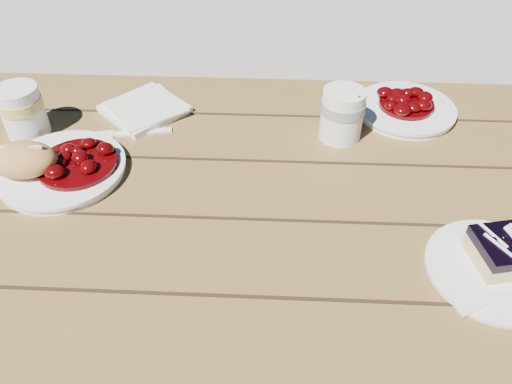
{
  "coord_description": "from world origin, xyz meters",
  "views": [
    {
      "loc": [
        0.17,
        -0.68,
        1.35
      ],
      "look_at": [
        0.14,
        -0.08,
        0.81
      ],
      "focal_mm": 35.0,
      "sensor_mm": 36.0,
      "label": 1
    }
  ],
  "objects_px": {
    "picnic_table": "(190,245)",
    "bread_roll": "(23,160)",
    "second_cup": "(23,111)",
    "coffee_cup": "(342,114)",
    "second_plate": "(405,110)",
    "main_plate": "(62,170)",
    "dessert_plate": "(494,271)",
    "blueberry_cake": "(504,251)"
  },
  "relations": [
    {
      "from": "blueberry_cake",
      "to": "second_plate",
      "type": "distance_m",
      "value": 0.43
    },
    {
      "from": "picnic_table",
      "to": "bread_roll",
      "type": "bearing_deg",
      "value": 179.02
    },
    {
      "from": "second_cup",
      "to": "coffee_cup",
      "type": "bearing_deg",
      "value": 1.69
    },
    {
      "from": "blueberry_cake",
      "to": "coffee_cup",
      "type": "bearing_deg",
      "value": 111.56
    },
    {
      "from": "coffee_cup",
      "to": "second_cup",
      "type": "bearing_deg",
      "value": -178.31
    },
    {
      "from": "second_cup",
      "to": "dessert_plate",
      "type": "bearing_deg",
      "value": -21.2
    },
    {
      "from": "bread_roll",
      "to": "picnic_table",
      "type": "bearing_deg",
      "value": -0.98
    },
    {
      "from": "coffee_cup",
      "to": "second_cup",
      "type": "distance_m",
      "value": 0.64
    },
    {
      "from": "picnic_table",
      "to": "second_cup",
      "type": "distance_m",
      "value": 0.43
    },
    {
      "from": "bread_roll",
      "to": "second_cup",
      "type": "relative_size",
      "value": 1.16
    },
    {
      "from": "bread_roll",
      "to": "dessert_plate",
      "type": "height_order",
      "value": "bread_roll"
    },
    {
      "from": "picnic_table",
      "to": "coffee_cup",
      "type": "relative_size",
      "value": 18.98
    },
    {
      "from": "blueberry_cake",
      "to": "coffee_cup",
      "type": "distance_m",
      "value": 0.4
    },
    {
      "from": "coffee_cup",
      "to": "second_plate",
      "type": "distance_m",
      "value": 0.18
    },
    {
      "from": "main_plate",
      "to": "dessert_plate",
      "type": "bearing_deg",
      "value": -15.35
    },
    {
      "from": "main_plate",
      "to": "coffee_cup",
      "type": "height_order",
      "value": "coffee_cup"
    },
    {
      "from": "coffee_cup",
      "to": "second_plate",
      "type": "xyz_separation_m",
      "value": [
        0.15,
        0.09,
        -0.04
      ]
    },
    {
      "from": "coffee_cup",
      "to": "picnic_table",
      "type": "bearing_deg",
      "value": -150.26
    },
    {
      "from": "picnic_table",
      "to": "bread_roll",
      "type": "relative_size",
      "value": 16.41
    },
    {
      "from": "bread_roll",
      "to": "second_plate",
      "type": "bearing_deg",
      "value": 19.52
    },
    {
      "from": "second_plate",
      "to": "coffee_cup",
      "type": "bearing_deg",
      "value": -147.89
    },
    {
      "from": "bread_roll",
      "to": "second_plate",
      "type": "relative_size",
      "value": 0.58
    },
    {
      "from": "second_plate",
      "to": "second_cup",
      "type": "relative_size",
      "value": 1.99
    },
    {
      "from": "main_plate",
      "to": "coffee_cup",
      "type": "relative_size",
      "value": 2.18
    },
    {
      "from": "coffee_cup",
      "to": "second_plate",
      "type": "bearing_deg",
      "value": 32.11
    },
    {
      "from": "dessert_plate",
      "to": "blueberry_cake",
      "type": "distance_m",
      "value": 0.03
    },
    {
      "from": "bread_roll",
      "to": "second_cup",
      "type": "xyz_separation_m",
      "value": [
        -0.06,
        0.15,
        0.01
      ]
    },
    {
      "from": "bread_roll",
      "to": "blueberry_cake",
      "type": "bearing_deg",
      "value": -11.78
    },
    {
      "from": "main_plate",
      "to": "dessert_plate",
      "type": "distance_m",
      "value": 0.76
    },
    {
      "from": "picnic_table",
      "to": "second_plate",
      "type": "distance_m",
      "value": 0.55
    },
    {
      "from": "blueberry_cake",
      "to": "picnic_table",
      "type": "bearing_deg",
      "value": 150.94
    },
    {
      "from": "bread_roll",
      "to": "second_plate",
      "type": "distance_m",
      "value": 0.78
    },
    {
      "from": "coffee_cup",
      "to": "main_plate",
      "type": "bearing_deg",
      "value": -164.55
    },
    {
      "from": "coffee_cup",
      "to": "second_cup",
      "type": "relative_size",
      "value": 1.0
    },
    {
      "from": "coffee_cup",
      "to": "second_cup",
      "type": "height_order",
      "value": "same"
    },
    {
      "from": "main_plate",
      "to": "blueberry_cake",
      "type": "distance_m",
      "value": 0.77
    },
    {
      "from": "coffee_cup",
      "to": "second_plate",
      "type": "height_order",
      "value": "coffee_cup"
    },
    {
      "from": "main_plate",
      "to": "second_plate",
      "type": "bearing_deg",
      "value": 19.48
    },
    {
      "from": "blueberry_cake",
      "to": "main_plate",
      "type": "bearing_deg",
      "value": 154.29
    },
    {
      "from": "bread_roll",
      "to": "dessert_plate",
      "type": "distance_m",
      "value": 0.81
    },
    {
      "from": "main_plate",
      "to": "dessert_plate",
      "type": "xyz_separation_m",
      "value": [
        0.74,
        -0.2,
        -0.0
      ]
    },
    {
      "from": "dessert_plate",
      "to": "second_cup",
      "type": "bearing_deg",
      "value": 158.8
    }
  ]
}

